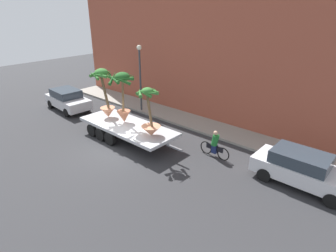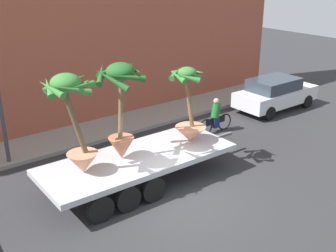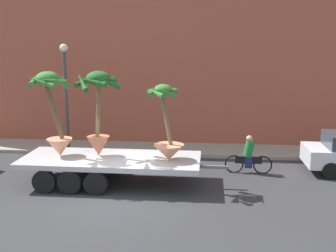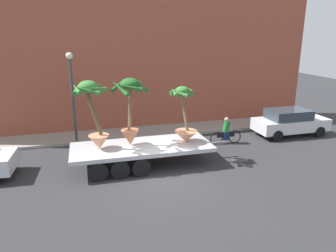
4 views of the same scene
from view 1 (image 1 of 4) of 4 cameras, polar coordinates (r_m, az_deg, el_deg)
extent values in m
plane|color=#2D2D30|center=(16.32, -10.38, -4.82)|extent=(60.00, 60.00, 0.00)
cube|color=gray|center=(20.20, 3.14, 1.44)|extent=(24.00, 2.20, 0.15)
cube|color=#9E4C38|center=(20.31, 6.53, 15.16)|extent=(24.00, 1.20, 9.51)
cube|color=#B7BABF|center=(17.07, -8.18, -0.05)|extent=(6.41, 2.53, 0.18)
cylinder|color=black|center=(19.40, -9.44, 1.24)|extent=(0.80, 0.23, 0.80)
cylinder|color=black|center=(18.18, -15.07, -0.84)|extent=(0.80, 0.23, 0.80)
cylinder|color=black|center=(18.76, -7.70, 0.56)|extent=(0.80, 0.23, 0.80)
cylinder|color=black|center=(17.49, -13.43, -1.65)|extent=(0.80, 0.23, 0.80)
cylinder|color=black|center=(18.13, -5.84, -0.17)|extent=(0.80, 0.23, 0.80)
cylinder|color=black|center=(16.81, -11.65, -2.52)|extent=(0.80, 0.23, 0.80)
cube|color=slate|center=(14.74, 1.27, -4.39)|extent=(1.00, 0.11, 0.10)
cone|color=tan|center=(18.35, -12.01, 2.74)|extent=(0.92, 0.92, 0.64)
cylinder|color=brown|center=(18.04, -12.68, 7.02)|extent=(0.67, 0.16, 2.14)
ellipsoid|color=#387A33|center=(17.90, -13.29, 10.42)|extent=(0.83, 0.83, 0.52)
cone|color=#387A33|center=(17.47, -12.50, 9.88)|extent=(0.37, 1.03, 0.62)
cone|color=#387A33|center=(17.89, -11.76, 10.29)|extent=(0.85, 0.75, 0.54)
cone|color=#387A33|center=(18.20, -12.23, 10.47)|extent=(0.91, 0.29, 0.53)
cone|color=#387A33|center=(18.33, -13.81, 10.45)|extent=(0.42, 0.94, 0.49)
cone|color=#387A33|center=(18.22, -14.49, 10.37)|extent=(0.45, 1.01, 0.43)
cone|color=#387A33|center=(17.68, -14.73, 9.92)|extent=(1.05, 0.32, 0.50)
cone|color=#387A33|center=(17.43, -13.93, 9.92)|extent=(1.02, 0.74, 0.36)
cone|color=#B26647|center=(17.37, -8.88, 1.93)|extent=(0.82, 0.82, 0.72)
cylinder|color=brown|center=(16.88, -9.08, 6.34)|extent=(0.27, 0.14, 2.09)
ellipsoid|color=#235B23|center=(16.58, -9.22, 9.77)|extent=(0.87, 0.87, 0.54)
cone|color=#235B23|center=(16.22, -8.38, 9.39)|extent=(0.34, 0.93, 0.35)
cone|color=#235B23|center=(16.71, -7.22, 9.73)|extent=(1.11, 0.73, 0.60)
cone|color=#235B23|center=(16.96, -8.33, 10.00)|extent=(0.96, 0.45, 0.36)
cone|color=#235B23|center=(17.15, -9.37, 10.00)|extent=(0.83, 1.06, 0.54)
cone|color=#235B23|center=(16.80, -11.10, 9.50)|extent=(0.76, 1.08, 0.67)
cone|color=#235B23|center=(16.35, -10.92, 9.31)|extent=(1.13, 0.42, 0.42)
cone|color=#235B23|center=(16.08, -9.37, 9.04)|extent=(0.90, 0.90, 0.60)
cone|color=tan|center=(15.43, -3.42, -0.96)|extent=(1.07, 1.07, 0.55)
cylinder|color=brown|center=(15.04, -3.81, 3.44)|extent=(0.47, 0.14, 1.92)
ellipsoid|color=#387A33|center=(14.81, -4.19, 7.03)|extent=(0.62, 0.62, 0.39)
cone|color=#387A33|center=(14.55, -3.17, 6.60)|extent=(0.23, 0.79, 0.34)
cone|color=#387A33|center=(14.94, -2.61, 7.06)|extent=(0.87, 0.58, 0.36)
cone|color=#387A33|center=(15.18, -3.83, 7.27)|extent=(0.79, 0.59, 0.38)
cone|color=#387A33|center=(15.10, -5.23, 7.12)|extent=(0.21, 0.82, 0.39)
cone|color=#387A33|center=(14.79, -5.71, 6.73)|extent=(0.76, 0.66, 0.40)
cone|color=#387A33|center=(14.54, -4.43, 6.39)|extent=(0.65, 0.52, 0.43)
torus|color=black|center=(15.24, 11.06, -5.58)|extent=(0.74, 0.07, 0.74)
torus|color=black|center=(15.75, 7.68, -4.32)|extent=(0.74, 0.07, 0.74)
cube|color=black|center=(15.40, 9.39, -4.35)|extent=(1.04, 0.08, 0.28)
cylinder|color=#1E702D|center=(15.20, 9.50, -2.85)|extent=(0.45, 0.35, 0.65)
sphere|color=tan|center=(15.02, 9.60, -1.41)|extent=(0.24, 0.24, 0.24)
cube|color=navy|center=(15.44, 9.37, -4.61)|extent=(0.28, 0.25, 0.44)
cube|color=silver|center=(14.21, 25.64, -8.39)|extent=(4.39, 1.79, 0.70)
cube|color=#2D3842|center=(13.96, 25.23, -5.91)|extent=(2.42, 1.60, 0.56)
cylinder|color=black|center=(13.49, 30.13, -12.93)|extent=(0.64, 0.20, 0.64)
cylinder|color=black|center=(15.41, 21.32, -6.60)|extent=(0.64, 0.20, 0.64)
cylinder|color=black|center=(14.02, 18.79, -9.32)|extent=(0.64, 0.20, 0.64)
cube|color=silver|center=(23.32, -19.49, 4.70)|extent=(4.26, 2.09, 0.70)
cube|color=#2D3842|center=(23.32, -19.93, 6.27)|extent=(2.39, 1.78, 0.56)
cylinder|color=black|center=(22.64, -15.90, 3.68)|extent=(0.65, 0.24, 0.64)
cylinder|color=black|center=(21.93, -19.78, 2.53)|extent=(0.65, 0.24, 0.64)
cylinder|color=black|center=(24.94, -19.03, 5.08)|extent=(0.65, 0.24, 0.64)
cylinder|color=black|center=(24.29, -22.62, 4.07)|extent=(0.65, 0.24, 0.64)
cylinder|color=#383D42|center=(21.17, -5.58, 9.02)|extent=(0.14, 0.14, 4.50)
sphere|color=#EAEACC|center=(20.71, -5.85, 15.46)|extent=(0.36, 0.36, 0.36)
camera|label=2|loc=(18.68, -50.59, 12.73)|focal=44.52mm
camera|label=3|loc=(9.83, -67.84, -7.17)|focal=43.54mm
camera|label=4|loc=(15.03, -61.50, 4.87)|focal=33.67mm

